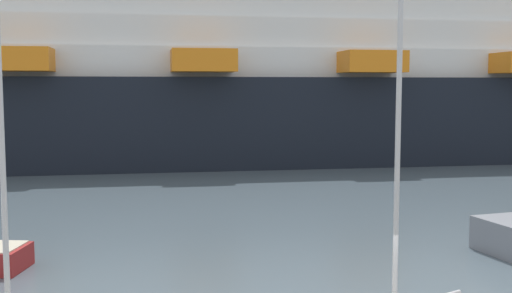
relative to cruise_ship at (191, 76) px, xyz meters
The scene contains 1 object.
cruise_ship is the anchor object (origin of this frame).
Camera 1 is at (-5.94, -11.69, 5.78)m, focal length 43.88 mm.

